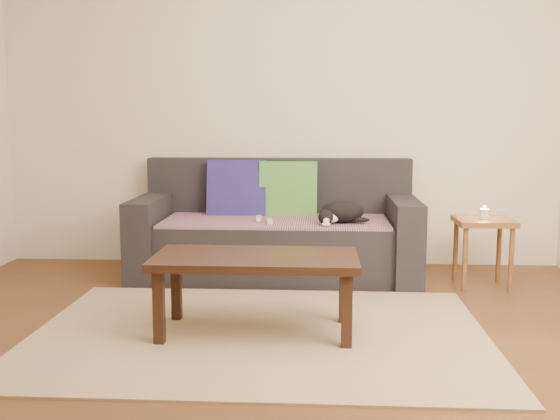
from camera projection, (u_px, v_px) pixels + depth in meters
The scene contains 13 objects.
ground at pixel (257, 344), 3.47m from camera, with size 4.50×4.50×0.00m, color brown.
back_wall at pixel (280, 104), 5.27m from camera, with size 4.50×0.04×2.60m, color beige.
sofa at pixel (276, 234), 4.98m from camera, with size 2.10×0.94×0.87m.
throw_blanket at pixel (276, 221), 4.88m from camera, with size 1.66×0.74×0.02m, color #492B51.
cushion_navy at pixel (237, 190), 5.12m from camera, with size 0.46×0.12×0.46m, color #14124D.
cushion_green at pixel (288, 190), 5.10m from camera, with size 0.45×0.11×0.45m, color #0B4B43.
cat at pixel (341, 212), 4.70m from camera, with size 0.38×0.33×0.16m.
wii_remote_a at pixel (269, 221), 4.69m from camera, with size 0.15×0.04×0.03m, color white.
wii_remote_b at pixel (259, 219), 4.81m from camera, with size 0.15×0.04×0.03m, color white.
side_table at pixel (483, 231), 4.61m from camera, with size 0.39×0.39×0.49m.
candle at pixel (484, 213), 4.59m from camera, with size 0.06×0.06×0.09m.
rug at pixel (260, 333), 3.62m from camera, with size 2.50×1.80×0.01m, color tan.
coffee_table at pixel (256, 265), 3.58m from camera, with size 1.11×0.56×0.45m.
Camera 1 is at (0.32, -3.33, 1.19)m, focal length 42.00 mm.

